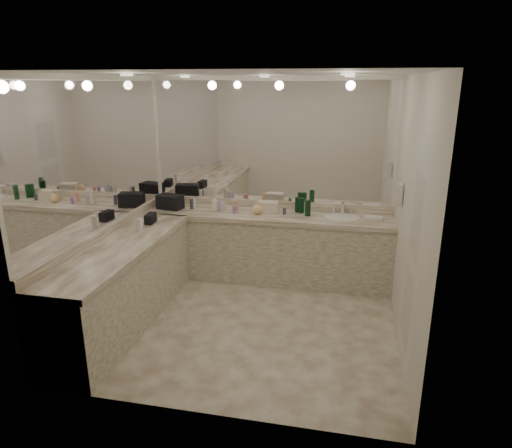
% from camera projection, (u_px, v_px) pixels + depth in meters
% --- Properties ---
extents(floor, '(3.20, 3.20, 0.00)m').
position_uv_depth(floor, '(247.00, 321.00, 5.03)').
color(floor, beige).
rests_on(floor, ground).
extents(ceiling, '(3.20, 3.20, 0.00)m').
position_uv_depth(ceiling, '(245.00, 73.00, 4.26)').
color(ceiling, white).
rests_on(ceiling, floor).
extents(wall_back, '(3.20, 0.02, 2.60)m').
position_uv_depth(wall_back, '(272.00, 179.00, 6.05)').
color(wall_back, silver).
rests_on(wall_back, floor).
extents(wall_left, '(0.02, 3.00, 2.60)m').
position_uv_depth(wall_left, '(103.00, 200.00, 4.96)').
color(wall_left, silver).
rests_on(wall_left, floor).
extents(wall_right, '(0.02, 3.00, 2.60)m').
position_uv_depth(wall_right, '(410.00, 217.00, 4.33)').
color(wall_right, silver).
rests_on(wall_right, floor).
extents(vanity_back_base, '(3.20, 0.60, 0.84)m').
position_uv_depth(vanity_back_base, '(267.00, 248.00, 6.03)').
color(vanity_back_base, silver).
rests_on(vanity_back_base, floor).
extents(vanity_back_top, '(3.20, 0.64, 0.06)m').
position_uv_depth(vanity_back_top, '(267.00, 216.00, 5.89)').
color(vanity_back_top, silver).
rests_on(vanity_back_top, vanity_back_base).
extents(vanity_left_base, '(0.60, 2.40, 0.84)m').
position_uv_depth(vanity_left_base, '(122.00, 287.00, 4.88)').
color(vanity_left_base, silver).
rests_on(vanity_left_base, floor).
extents(vanity_left_top, '(0.64, 2.42, 0.06)m').
position_uv_depth(vanity_left_top, '(120.00, 248.00, 4.75)').
color(vanity_left_top, silver).
rests_on(vanity_left_top, vanity_left_base).
extents(backsplash_back, '(3.20, 0.04, 0.10)m').
position_uv_depth(backsplash_back, '(271.00, 204.00, 6.13)').
color(backsplash_back, silver).
rests_on(backsplash_back, vanity_back_top).
extents(backsplash_left, '(0.04, 3.00, 0.10)m').
position_uv_depth(backsplash_left, '(108.00, 230.00, 5.06)').
color(backsplash_left, silver).
rests_on(backsplash_left, vanity_left_top).
extents(mirror_back, '(3.12, 0.01, 1.55)m').
position_uv_depth(mirror_back, '(272.00, 143.00, 5.89)').
color(mirror_back, white).
rests_on(mirror_back, wall_back).
extents(mirror_left, '(0.01, 2.92, 1.55)m').
position_uv_depth(mirror_left, '(100.00, 156.00, 4.81)').
color(mirror_left, white).
rests_on(mirror_left, wall_left).
extents(sink, '(0.44, 0.44, 0.03)m').
position_uv_depth(sink, '(342.00, 218.00, 5.70)').
color(sink, white).
rests_on(sink, vanity_back_top).
extents(faucet, '(0.24, 0.16, 0.14)m').
position_uv_depth(faucet, '(343.00, 208.00, 5.88)').
color(faucet, silver).
rests_on(faucet, vanity_back_top).
extents(wall_phone, '(0.06, 0.10, 0.24)m').
position_uv_depth(wall_phone, '(399.00, 194.00, 4.98)').
color(wall_phone, white).
rests_on(wall_phone, wall_right).
extents(door, '(0.02, 0.82, 2.10)m').
position_uv_depth(door, '(412.00, 260.00, 3.94)').
color(door, white).
rests_on(door, wall_right).
extents(black_toiletry_bag, '(0.36, 0.27, 0.18)m').
position_uv_depth(black_toiletry_bag, '(170.00, 202.00, 6.07)').
color(black_toiletry_bag, black).
rests_on(black_toiletry_bag, vanity_back_top).
extents(black_bag_spill, '(0.11, 0.21, 0.11)m').
position_uv_depth(black_bag_spill, '(151.00, 219.00, 5.47)').
color(black_bag_spill, black).
rests_on(black_bag_spill, vanity_left_top).
extents(cream_cosmetic_case, '(0.27, 0.18, 0.15)m').
position_uv_depth(cream_cosmetic_case, '(268.00, 207.00, 5.90)').
color(cream_cosmetic_case, beige).
rests_on(cream_cosmetic_case, vanity_back_top).
extents(hand_towel, '(0.23, 0.17, 0.04)m').
position_uv_depth(hand_towel, '(373.00, 218.00, 5.62)').
color(hand_towel, white).
rests_on(hand_towel, vanity_back_top).
extents(lotion_left, '(0.06, 0.06, 0.14)m').
position_uv_depth(lotion_left, '(140.00, 224.00, 5.19)').
color(lotion_left, white).
rests_on(lotion_left, vanity_left_top).
extents(soap_bottle_a, '(0.09, 0.09, 0.21)m').
position_uv_depth(soap_bottle_a, '(214.00, 203.00, 5.98)').
color(soap_bottle_a, white).
rests_on(soap_bottle_a, vanity_back_top).
extents(soap_bottle_b, '(0.10, 0.10, 0.18)m').
position_uv_depth(soap_bottle_b, '(221.00, 204.00, 6.00)').
color(soap_bottle_b, silver).
rests_on(soap_bottle_b, vanity_back_top).
extents(soap_bottle_c, '(0.17, 0.17, 0.17)m').
position_uv_depth(soap_bottle_c, '(257.00, 207.00, 5.85)').
color(soap_bottle_c, '#FEC984').
rests_on(soap_bottle_c, vanity_back_top).
extents(green_bottle_0, '(0.07, 0.07, 0.20)m').
position_uv_depth(green_bottle_0, '(308.00, 208.00, 5.76)').
color(green_bottle_0, '#124E28').
rests_on(green_bottle_0, vanity_back_top).
extents(green_bottle_1, '(0.06, 0.06, 0.20)m').
position_uv_depth(green_bottle_1, '(297.00, 205.00, 5.93)').
color(green_bottle_1, '#124E28').
rests_on(green_bottle_1, vanity_back_top).
extents(green_bottle_2, '(0.07, 0.07, 0.19)m').
position_uv_depth(green_bottle_2, '(301.00, 205.00, 5.90)').
color(green_bottle_2, '#124E28').
rests_on(green_bottle_2, vanity_back_top).
extents(amenity_bottle_0, '(0.05, 0.05, 0.10)m').
position_uv_depth(amenity_bottle_0, '(235.00, 210.00, 5.89)').
color(amenity_bottle_0, '#9966B2').
rests_on(amenity_bottle_0, vanity_back_top).
extents(amenity_bottle_1, '(0.04, 0.04, 0.12)m').
position_uv_depth(amenity_bottle_1, '(237.00, 206.00, 6.01)').
color(amenity_bottle_1, '#E57F66').
rests_on(amenity_bottle_1, vanity_back_top).
extents(amenity_bottle_2, '(0.06, 0.06, 0.12)m').
position_uv_depth(amenity_bottle_2, '(172.00, 204.00, 6.09)').
color(amenity_bottle_2, silver).
rests_on(amenity_bottle_2, vanity_back_top).
extents(amenity_bottle_3, '(0.05, 0.05, 0.13)m').
position_uv_depth(amenity_bottle_3, '(194.00, 204.00, 6.10)').
color(amenity_bottle_3, silver).
rests_on(amenity_bottle_3, vanity_back_top).
extents(amenity_bottle_4, '(0.04, 0.04, 0.08)m').
position_uv_depth(amenity_bottle_4, '(284.00, 211.00, 5.85)').
color(amenity_bottle_4, '#3F3F4C').
rests_on(amenity_bottle_4, vanity_back_top).
extents(amenity_bottle_5, '(0.05, 0.05, 0.13)m').
position_uv_depth(amenity_bottle_5, '(192.00, 204.00, 6.09)').
color(amenity_bottle_5, '#3F3F4C').
rests_on(amenity_bottle_5, vanity_back_top).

